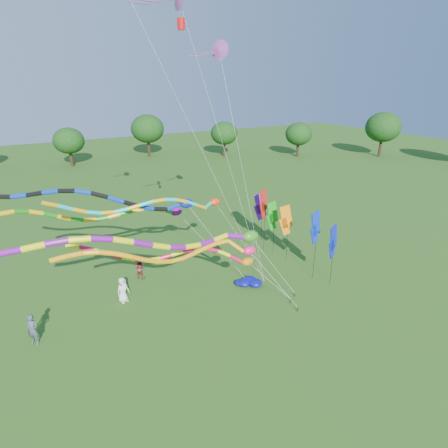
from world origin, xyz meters
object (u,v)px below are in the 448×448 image
tube_kite_red (184,256)px  person_c (140,268)px  blue_nylon_heap (251,283)px  person_b (33,330)px  tube_kite_orange (187,253)px  person_a (123,290)px

tube_kite_red → person_c: 6.44m
blue_nylon_heap → person_b: 13.66m
tube_kite_orange → blue_nylon_heap: (6.18, 3.27, -5.19)m
tube_kite_orange → person_a: bearing=116.0°
person_b → blue_nylon_heap: bearing=39.3°
blue_nylon_heap → person_b: size_ratio=0.92×
person_b → person_c: person_b is taller
tube_kite_orange → person_b: tube_kite_orange is taller
tube_kite_orange → blue_nylon_heap: 8.71m
person_a → person_c: (1.92, 2.49, -0.07)m
blue_nylon_heap → person_a: 8.63m
tube_kite_orange → person_a: (-2.05, 5.76, -4.54)m
person_a → blue_nylon_heap: bearing=-37.8°
person_b → person_c: bearing=72.4°
tube_kite_red → blue_nylon_heap: (5.19, 0.58, -3.62)m
tube_kite_orange → person_b: bearing=157.7°
tube_kite_red → person_b: size_ratio=6.67×
tube_kite_red → person_c: (-1.13, 5.56, -3.04)m
blue_nylon_heap → person_a: (-8.24, 2.49, 0.65)m
tube_kite_orange → tube_kite_red: bearing=76.1°
tube_kite_red → blue_nylon_heap: 6.35m
tube_kite_red → tube_kite_orange: tube_kite_orange is taller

